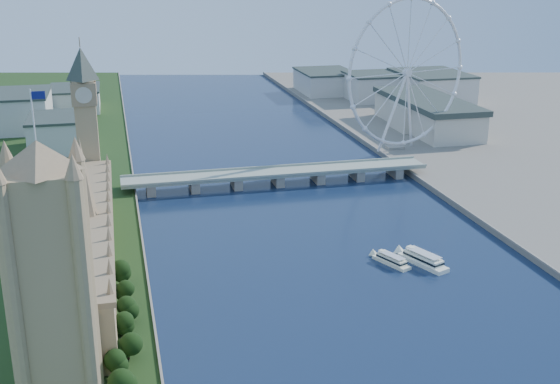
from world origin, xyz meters
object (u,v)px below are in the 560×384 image
object	(u,v)px
london_eye	(407,73)
tour_boat_far	(423,265)
victoria_tower	(50,271)
tour_boat_near	(391,264)

from	to	relation	value
london_eye	tour_boat_far	distance (m)	234.86
victoria_tower	tour_boat_far	distance (m)	205.53
victoria_tower	london_eye	xyz separation A→B (m)	(254.98, 300.08, 13.03)
victoria_tower	tour_boat_far	bearing A→B (deg)	26.71
victoria_tower	tour_boat_far	size ratio (longest dim) A/B	3.41
london_eye	victoria_tower	bearing A→B (deg)	-130.35
tour_boat_far	victoria_tower	bearing A→B (deg)	-175.13
victoria_tower	tour_boat_near	world-z (taller)	victoria_tower
victoria_tower	london_eye	size ratio (longest dim) A/B	0.90
london_eye	tour_boat_near	distance (m)	236.69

